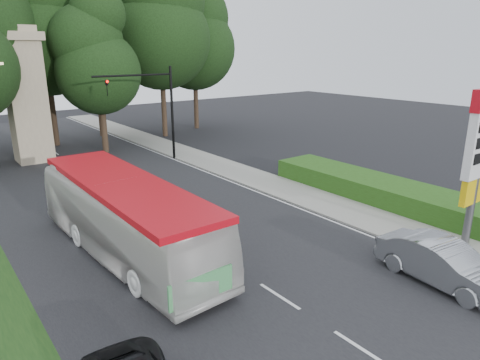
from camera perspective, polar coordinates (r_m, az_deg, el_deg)
ground at (r=13.51m, az=17.73°, el=-21.81°), size 120.00×120.00×0.00m
road_surface at (r=21.46m, az=-9.44°, el=-6.04°), size 14.00×80.00×0.02m
sidewalk_right at (r=26.21m, az=7.10°, el=-1.56°), size 3.00×80.00×0.12m
hedge at (r=25.85m, az=18.16°, el=-1.29°), size 3.00×14.00×1.20m
traffic_signal_mast at (r=33.27m, az=-11.13°, el=10.31°), size 6.10×0.35×7.20m
monument at (r=36.42m, az=-26.61°, el=10.10°), size 3.00×3.00×10.05m
tree_center_right at (r=41.92m, az=-25.00°, el=19.12°), size 9.24×9.24×18.15m
tree_east_near at (r=45.21m, az=-18.97°, el=17.75°), size 8.12×8.12×15.95m
tree_east_mid at (r=43.62m, az=-10.72°, el=20.61°), size 9.52×9.52×18.70m
tree_far_east at (r=47.77m, az=-6.17°, el=19.23°), size 8.68×8.68×17.05m
tree_monument_right at (r=37.28m, az=-18.51°, el=15.60°), size 6.72×6.72×13.20m
transit_bus at (r=18.27m, az=-14.99°, el=-5.06°), size 3.41×11.86×3.26m
sedan_silver at (r=17.61m, az=25.46°, el=-9.96°), size 2.10×5.06×1.63m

